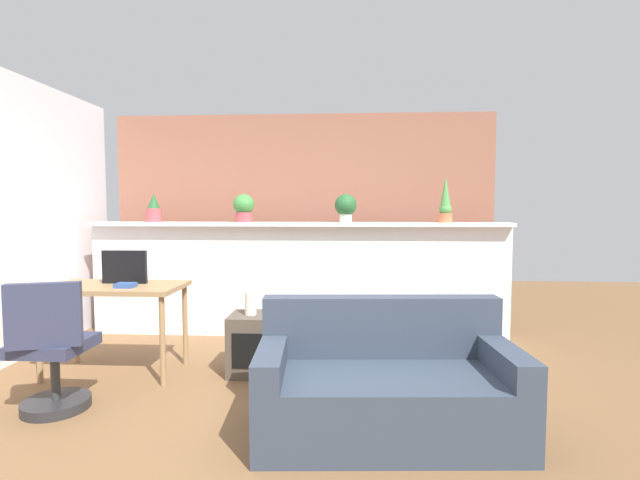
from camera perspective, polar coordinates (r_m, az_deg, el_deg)
ground_plane at (r=3.28m, az=-6.79°, el=-21.05°), size 12.00×12.00×0.00m
divider_wall at (r=5.02m, az=-2.79°, el=-5.09°), size 4.50×0.16×1.20m
plant_shelf at (r=4.92m, az=-2.87°, el=1.98°), size 4.50×0.29×0.04m
brick_wall_behind at (r=5.55m, az=-2.15°, el=2.53°), size 4.50×0.10×2.50m
potted_plant_0 at (r=5.34m, az=-19.92°, el=3.61°), size 0.16×0.16×0.31m
potted_plant_1 at (r=4.99m, az=-9.43°, el=4.02°), size 0.22×0.22×0.30m
potted_plant_2 at (r=4.86m, az=3.20°, el=4.16°), size 0.23×0.23×0.30m
potted_plant_3 at (r=4.99m, az=15.28°, el=4.45°), size 0.15×0.15×0.49m
desk at (r=4.22m, az=-24.08°, el=-6.24°), size 1.10×0.60×0.75m
tv_monitor at (r=4.23m, az=-23.07°, el=-3.10°), size 0.38×0.04×0.28m
office_chair at (r=3.67m, az=-30.29°, el=-12.36°), size 0.50×0.50×0.91m
side_cube_shelf at (r=3.99m, az=-8.15°, el=-12.62°), size 0.40×0.41×0.50m
vase_on_shelf at (r=3.91m, az=-8.61°, el=-7.76°), size 0.10×0.10×0.19m
book_on_desk at (r=4.03m, az=-22.97°, el=-5.19°), size 0.15×0.12×0.04m
couch at (r=3.00m, az=8.17°, el=-17.63°), size 1.61×0.86×0.80m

